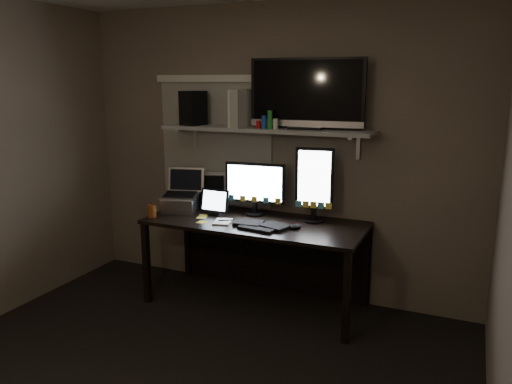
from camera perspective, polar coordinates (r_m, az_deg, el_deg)
The scene contains 18 objects.
back_wall at distance 4.34m, azimuth 1.89°, elevation 4.52°, with size 3.60×3.60×0.00m, color brown.
window_blinds at distance 4.55m, azimuth -4.64°, elevation 5.50°, with size 1.10×0.02×1.10m, color #B7B1A4.
desk at distance 4.27m, azimuth 0.56°, elevation -5.21°, with size 1.80×0.75×0.73m.
wall_shelf at distance 4.16m, azimuth 1.01°, elevation 7.15°, with size 1.80×0.35×0.03m, color #9F9E9A.
monitor_landscape at distance 4.25m, azimuth -0.12°, elevation 0.39°, with size 0.52×0.06×0.46m, color black.
monitor_portrait at distance 4.05m, azimuth 6.68°, elevation 0.86°, with size 0.31×0.06×0.62m, color black.
keyboard at distance 3.96m, azimuth 0.65°, elevation -3.78°, with size 0.45×0.18×0.03m, color black.
mouse at distance 3.91m, azimuth 4.59°, elevation -3.95°, with size 0.07×0.11×0.04m, color black.
notepad at distance 4.09m, azimuth -3.84°, elevation -3.41°, with size 0.13×0.19×0.01m, color white.
tablet at distance 4.28m, azimuth -4.69°, elevation -1.16°, with size 0.26×0.11×0.23m, color black.
file_sorter at distance 4.58m, azimuth -5.19°, elevation 0.29°, with size 0.25×0.11×0.31m, color black.
laptop at distance 4.42m, azimuth -8.70°, elevation 0.09°, with size 0.33×0.26×0.37m, color #BBBABF.
cup at distance 4.31m, azimuth -11.81°, elevation -2.14°, with size 0.07×0.07×0.10m, color brown.
sticky_notes at distance 4.17m, azimuth -5.31°, elevation -3.15°, with size 0.33×0.24×0.00m, color yellow, non-canonical shape.
tv at distance 4.05m, azimuth 5.84°, elevation 11.09°, with size 0.93×0.17×0.56m, color black.
game_console at distance 4.20m, azimuth -1.75°, elevation 9.52°, with size 0.08×0.26×0.31m, color silver.
speaker at distance 4.43m, azimuth -7.19°, elevation 9.50°, with size 0.16×0.20×0.29m, color black.
bottles at distance 4.06m, azimuth 1.26°, elevation 8.32°, with size 0.24×0.05×0.15m, color #A50F0C, non-canonical shape.
Camera 1 is at (1.59, -2.19, 1.86)m, focal length 35.00 mm.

